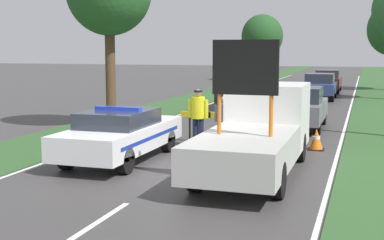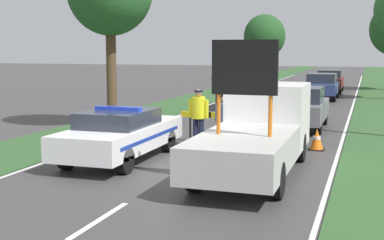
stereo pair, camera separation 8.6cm
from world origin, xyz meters
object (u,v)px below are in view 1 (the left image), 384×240
at_px(road_barrier, 226,118).
at_px(police_officer, 198,113).
at_px(work_truck, 259,130).
at_px(pedestrian_civilian, 224,118).
at_px(traffic_cone_centre_front, 316,139).
at_px(queued_car_sedan_black, 242,92).
at_px(police_car, 121,134).
at_px(queued_car_suv_grey, 300,107).
at_px(queued_car_hatch_blue, 320,86).
at_px(traffic_cone_near_police, 165,125).
at_px(roadside_tree_near_left, 262,36).
at_px(queued_car_wagon_maroon, 328,80).

distance_m(road_barrier, police_officer, 1.10).
distance_m(work_truck, pedestrian_civilian, 3.11).
relative_size(pedestrian_civilian, traffic_cone_centre_front, 2.49).
height_order(road_barrier, queued_car_sedan_black, queued_car_sedan_black).
distance_m(police_car, traffic_cone_centre_front, 5.94).
height_order(police_car, queued_car_suv_grey, queued_car_suv_grey).
bearing_deg(queued_car_hatch_blue, police_officer, 82.38).
xyz_separation_m(queued_car_suv_grey, queued_car_sedan_black, (-3.75, 6.46, -0.01)).
relative_size(pedestrian_civilian, traffic_cone_near_police, 2.71).
xyz_separation_m(police_officer, pedestrian_civilian, (0.80, 0.07, -0.13)).
height_order(work_truck, queued_car_suv_grey, work_truck).
distance_m(work_truck, police_officer, 3.53).
height_order(pedestrian_civilian, queued_car_suv_grey, pedestrian_civilian).
height_order(pedestrian_civilian, roadside_tree_near_left, roadside_tree_near_left).
bearing_deg(queued_car_wagon_maroon, traffic_cone_near_police, 77.95).
xyz_separation_m(pedestrian_civilian, queued_car_wagon_maroon, (1.59, 22.69, -0.12)).
distance_m(queued_car_suv_grey, queued_car_wagon_maroon, 17.81).
bearing_deg(road_barrier, work_truck, -64.88).
bearing_deg(roadside_tree_near_left, traffic_cone_near_police, -85.57).
bearing_deg(queued_car_hatch_blue, work_truck, 90.28).
bearing_deg(queued_car_sedan_black, police_officer, 95.98).
height_order(work_truck, traffic_cone_centre_front, work_truck).
distance_m(road_barrier, roadside_tree_near_left, 34.01).
bearing_deg(queued_car_suv_grey, work_truck, 88.81).
distance_m(traffic_cone_near_police, traffic_cone_centre_front, 5.77).
relative_size(work_truck, queued_car_wagon_maroon, 1.34).
relative_size(queued_car_hatch_blue, roadside_tree_near_left, 0.69).
distance_m(work_truck, traffic_cone_near_police, 6.62).
bearing_deg(road_barrier, traffic_cone_near_police, 149.34).
xyz_separation_m(road_barrier, queued_car_wagon_maroon, (1.70, 21.94, -0.01)).
height_order(work_truck, pedestrian_civilian, work_truck).
relative_size(police_car, traffic_cone_centre_front, 7.56).
relative_size(road_barrier, queued_car_sedan_black, 0.68).
bearing_deg(pedestrian_civilian, police_car, -153.18).
distance_m(road_barrier, traffic_cone_centre_front, 2.91).
bearing_deg(roadside_tree_near_left, work_truck, -79.48).
bearing_deg(police_officer, traffic_cone_centre_front, -160.58).
relative_size(police_car, roadside_tree_near_left, 0.79).
bearing_deg(work_truck, queued_car_hatch_blue, -88.37).
height_order(police_car, queued_car_hatch_blue, queued_car_hatch_blue).
distance_m(police_officer, traffic_cone_near_police, 3.14).
bearing_deg(traffic_cone_centre_front, pedestrian_civilian, -167.97).
distance_m(queued_car_suv_grey, roadside_tree_near_left, 30.33).
distance_m(work_truck, roadside_tree_near_left, 37.63).
height_order(police_officer, roadside_tree_near_left, roadside_tree_near_left).
relative_size(pedestrian_civilian, queued_car_suv_grey, 0.39).
bearing_deg(pedestrian_civilian, queued_car_wagon_maroon, 63.29).
xyz_separation_m(queued_car_suv_grey, queued_car_hatch_blue, (-0.25, 12.25, 0.01)).
xyz_separation_m(queued_car_hatch_blue, roadside_tree_near_left, (-6.75, 17.07, 3.33)).
bearing_deg(pedestrian_civilian, queued_car_sedan_black, 77.29).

